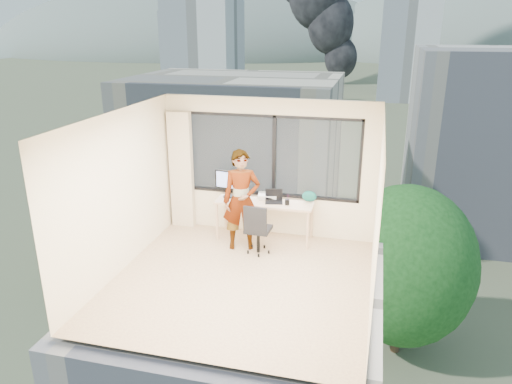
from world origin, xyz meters
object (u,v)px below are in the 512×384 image
(laptop, at_px, (274,197))
(handbag, at_px, (309,196))
(person, at_px, (241,200))
(game_console, at_px, (267,196))
(monitor, at_px, (228,184))
(chair, at_px, (258,228))
(desk, at_px, (265,220))

(laptop, xyz_separation_m, handbag, (0.62, 0.21, -0.00))
(person, bearing_deg, game_console, 46.91)
(game_console, xyz_separation_m, laptop, (0.17, -0.21, 0.06))
(monitor, relative_size, laptop, 1.56)
(person, bearing_deg, chair, -38.17)
(monitor, height_order, game_console, monitor)
(desk, distance_m, chair, 0.62)
(game_console, bearing_deg, chair, -98.47)
(chair, distance_m, person, 0.57)
(game_console, bearing_deg, handbag, -9.65)
(game_console, height_order, handbag, handbag)
(desk, bearing_deg, game_console, 86.01)
(handbag, bearing_deg, person, -171.41)
(desk, relative_size, game_console, 5.21)
(monitor, xyz_separation_m, laptop, (0.90, -0.08, -0.16))
(chair, distance_m, game_console, 0.85)
(monitor, bearing_deg, desk, 4.74)
(chair, height_order, monitor, monitor)
(person, height_order, game_console, person)
(monitor, relative_size, game_console, 1.52)
(chair, relative_size, monitor, 1.80)
(game_console, bearing_deg, monitor, 179.88)
(laptop, bearing_deg, handbag, 6.72)
(laptop, distance_m, handbag, 0.65)
(monitor, bearing_deg, person, -43.55)
(game_console, relative_size, handbag, 1.31)
(chair, distance_m, handbag, 1.16)
(game_console, bearing_deg, laptop, -60.85)
(person, distance_m, game_console, 0.74)
(chair, relative_size, person, 0.52)
(desk, xyz_separation_m, chair, (0.03, -0.61, 0.10))
(chair, bearing_deg, laptop, 78.22)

